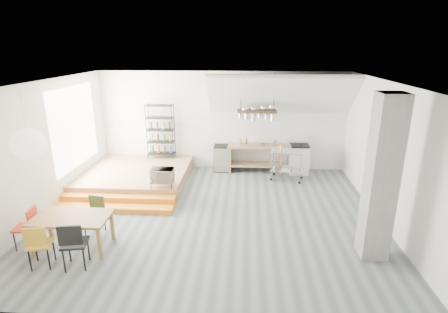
# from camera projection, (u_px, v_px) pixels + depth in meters

# --- Properties ---
(floor) EXTENTS (8.00, 8.00, 0.00)m
(floor) POSITION_uv_depth(u_px,v_px,m) (213.00, 214.00, 8.58)
(floor) COLOR #545E61
(floor) RESTS_ON ground
(wall_back) EXTENTS (8.00, 0.04, 3.20)m
(wall_back) POSITION_uv_depth(u_px,v_px,m) (223.00, 121.00, 11.43)
(wall_back) COLOR silver
(wall_back) RESTS_ON ground
(wall_left) EXTENTS (0.04, 7.00, 3.20)m
(wall_left) POSITION_uv_depth(u_px,v_px,m) (46.00, 149.00, 8.35)
(wall_left) COLOR silver
(wall_left) RESTS_ON ground
(wall_right) EXTENTS (0.04, 7.00, 3.20)m
(wall_right) POSITION_uv_depth(u_px,v_px,m) (389.00, 156.00, 7.85)
(wall_right) COLOR silver
(wall_right) RESTS_ON ground
(ceiling) EXTENTS (8.00, 7.00, 0.02)m
(ceiling) POSITION_uv_depth(u_px,v_px,m) (211.00, 82.00, 7.61)
(ceiling) COLOR white
(ceiling) RESTS_ON wall_back
(slope_ceiling) EXTENTS (4.40, 1.44, 1.32)m
(slope_ceiling) POSITION_uv_depth(u_px,v_px,m) (281.00, 95.00, 10.45)
(slope_ceiling) COLOR white
(slope_ceiling) RESTS_ON wall_back
(window_pane) EXTENTS (0.02, 2.50, 2.20)m
(window_pane) POSITION_uv_depth(u_px,v_px,m) (75.00, 127.00, 9.71)
(window_pane) COLOR white
(window_pane) RESTS_ON wall_left
(platform) EXTENTS (3.00, 3.00, 0.40)m
(platform) POSITION_uv_depth(u_px,v_px,m) (137.00, 176.00, 10.58)
(platform) COLOR #996D4C
(platform) RESTS_ON ground
(step_lower) EXTENTS (3.00, 0.35, 0.13)m
(step_lower) POSITION_uv_depth(u_px,v_px,m) (114.00, 208.00, 8.77)
(step_lower) COLOR orange
(step_lower) RESTS_ON ground
(step_upper) EXTENTS (3.00, 0.35, 0.27)m
(step_upper) POSITION_uv_depth(u_px,v_px,m) (119.00, 200.00, 9.08)
(step_upper) COLOR orange
(step_upper) RESTS_ON ground
(concrete_column) EXTENTS (0.50, 0.50, 3.20)m
(concrete_column) POSITION_uv_depth(u_px,v_px,m) (381.00, 179.00, 6.47)
(concrete_column) COLOR gray
(concrete_column) RESTS_ON ground
(kitchen_counter) EXTENTS (1.80, 0.60, 0.91)m
(kitchen_counter) POSITION_uv_depth(u_px,v_px,m) (256.00, 153.00, 11.32)
(kitchen_counter) COLOR #996D4C
(kitchen_counter) RESTS_ON ground
(stove) EXTENTS (0.60, 0.60, 1.18)m
(stove) POSITION_uv_depth(u_px,v_px,m) (299.00, 158.00, 11.28)
(stove) COLOR white
(stove) RESTS_ON ground
(pot_rack) EXTENTS (1.20, 0.50, 1.43)m
(pot_rack) POSITION_uv_depth(u_px,v_px,m) (258.00, 113.00, 10.69)
(pot_rack) COLOR #3B2617
(pot_rack) RESTS_ON ceiling
(wire_shelving) EXTENTS (0.88, 0.38, 1.80)m
(wire_shelving) POSITION_uv_depth(u_px,v_px,m) (161.00, 130.00, 11.35)
(wire_shelving) COLOR black
(wire_shelving) RESTS_ON platform
(microwave_shelf) EXTENTS (0.60, 0.40, 0.16)m
(microwave_shelf) POSITION_uv_depth(u_px,v_px,m) (163.00, 181.00, 9.22)
(microwave_shelf) COLOR #996D4C
(microwave_shelf) RESTS_ON platform
(paper_lantern) EXTENTS (0.60, 0.60, 0.60)m
(paper_lantern) POSITION_uv_depth(u_px,v_px,m) (29.00, 144.00, 6.52)
(paper_lantern) COLOR white
(paper_lantern) RESTS_ON ceiling
(dining_table) EXTENTS (1.52, 0.88, 0.71)m
(dining_table) POSITION_uv_depth(u_px,v_px,m) (71.00, 220.00, 6.97)
(dining_table) COLOR brown
(dining_table) RESTS_ON ground
(chair_mustard) EXTENTS (0.48, 0.48, 0.89)m
(chair_mustard) POSITION_uv_depth(u_px,v_px,m) (38.00, 243.00, 6.37)
(chair_mustard) COLOR gold
(chair_mustard) RESTS_ON ground
(chair_black) EXTENTS (0.52, 0.52, 0.96)m
(chair_black) POSITION_uv_depth(u_px,v_px,m) (73.00, 242.00, 6.33)
(chair_black) COLOR black
(chair_black) RESTS_ON ground
(chair_olive) EXTENTS (0.43, 0.43, 0.83)m
(chair_olive) POSITION_uv_depth(u_px,v_px,m) (95.00, 211.00, 7.65)
(chair_olive) COLOR #575F2D
(chair_olive) RESTS_ON ground
(chair_red) EXTENTS (0.44, 0.44, 0.87)m
(chair_red) POSITION_uv_depth(u_px,v_px,m) (28.00, 224.00, 7.05)
(chair_red) COLOR red
(chair_red) RESTS_ON ground
(rolling_cart) EXTENTS (1.04, 0.75, 0.93)m
(rolling_cart) POSITION_uv_depth(u_px,v_px,m) (287.00, 161.00, 10.63)
(rolling_cart) COLOR silver
(rolling_cart) RESTS_ON ground
(mini_fridge) EXTENTS (0.50, 0.50, 0.86)m
(mini_fridge) POSITION_uv_depth(u_px,v_px,m) (222.00, 158.00, 11.50)
(mini_fridge) COLOR black
(mini_fridge) RESTS_ON ground
(microwave) EXTENTS (0.60, 0.42, 0.32)m
(microwave) POSITION_uv_depth(u_px,v_px,m) (162.00, 175.00, 9.16)
(microwave) COLOR beige
(microwave) RESTS_ON microwave_shelf
(bowl) EXTENTS (0.27, 0.27, 0.06)m
(bowl) POSITION_uv_depth(u_px,v_px,m) (263.00, 145.00, 11.16)
(bowl) COLOR silver
(bowl) RESTS_ON kitchen_counter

